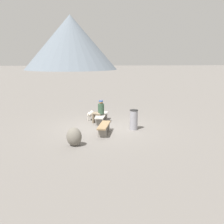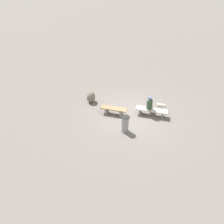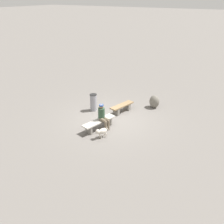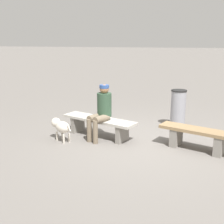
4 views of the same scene
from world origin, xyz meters
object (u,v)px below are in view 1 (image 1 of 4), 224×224
(dog, at_px, (90,114))
(trash_bin, at_px, (134,120))
(seated_person, at_px, (99,110))
(bench_left, at_px, (104,128))
(bench_right, at_px, (102,117))
(boulder, at_px, (74,137))

(dog, bearing_deg, trash_bin, -112.22)
(seated_person, bearing_deg, trash_bin, -115.73)
(bench_left, height_order, bench_right, bench_left)
(bench_left, distance_m, dog, 2.87)
(trash_bin, height_order, boulder, trash_bin)
(bench_left, relative_size, boulder, 2.16)
(seated_person, distance_m, dog, 0.97)
(boulder, bearing_deg, trash_bin, -52.00)
(trash_bin, bearing_deg, bench_left, 113.08)
(boulder, bearing_deg, bench_left, -39.96)
(bench_right, height_order, dog, dog)
(dog, height_order, boulder, boulder)
(bench_right, relative_size, dog, 2.98)
(trash_bin, relative_size, boulder, 1.31)
(dog, relative_size, trash_bin, 0.66)
(boulder, bearing_deg, bench_right, -19.28)
(bench_right, height_order, trash_bin, trash_bin)
(seated_person, bearing_deg, bench_right, -26.68)
(bench_left, xyz_separation_m, seated_person, (2.04, 0.10, 0.40))
(bench_right, bearing_deg, seated_person, 150.00)
(bench_left, xyz_separation_m, trash_bin, (0.62, -1.46, 0.19))
(bench_right, bearing_deg, boulder, 173.95)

